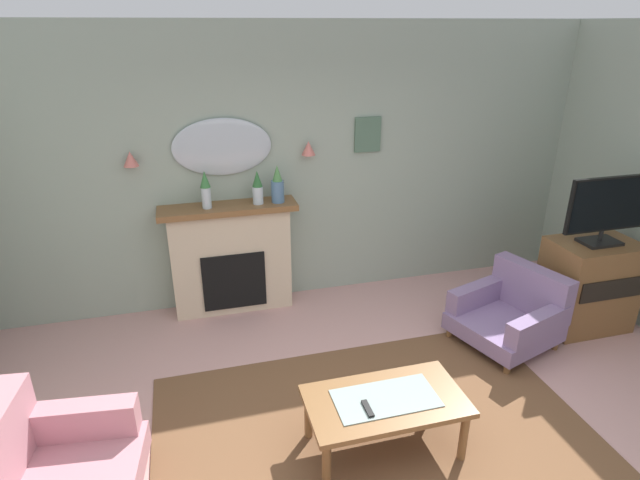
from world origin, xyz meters
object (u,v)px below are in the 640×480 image
at_px(fireplace, 232,259).
at_px(tv_cabinet, 588,284).
at_px(wall_sconce_left, 130,159).
at_px(mantel_vase_centre, 278,186).
at_px(armchair_near_fireplace, 512,312).
at_px(tv_flatscreen, 607,209).
at_px(wall_sconce_right, 308,148).
at_px(framed_picture, 368,135).
at_px(mantel_vase_right, 258,188).
at_px(mantel_vase_left, 206,189).
at_px(coffee_table, 385,405).
at_px(wall_mirror, 222,147).
at_px(tv_remote, 368,409).

height_order(fireplace, tv_cabinet, fireplace).
distance_m(wall_sconce_left, tv_cabinet, 4.56).
height_order(mantel_vase_centre, armchair_near_fireplace, mantel_vase_centre).
bearing_deg(tv_flatscreen, wall_sconce_left, 162.07).
distance_m(fireplace, wall_sconce_left, 1.38).
relative_size(wall_sconce_right, framed_picture, 0.39).
bearing_deg(mantel_vase_right, wall_sconce_left, 174.04).
relative_size(mantel_vase_left, coffee_table, 0.34).
distance_m(fireplace, armchair_near_fireplace, 2.80).
distance_m(mantel_vase_left, armchair_near_fireplace, 3.14).
bearing_deg(wall_sconce_left, mantel_vase_left, -10.46).
distance_m(wall_mirror, wall_sconce_right, 0.85).
distance_m(armchair_near_fireplace, tv_cabinet, 0.89).
bearing_deg(mantel_vase_right, tv_cabinet, -21.78).
bearing_deg(framed_picture, armchair_near_fireplace, -56.32).
xyz_separation_m(mantel_vase_centre, tv_cabinet, (2.84, -1.21, -0.88)).
bearing_deg(wall_sconce_left, tv_flatscreen, -17.93).
relative_size(coffee_table, tv_flatscreen, 1.31).
bearing_deg(armchair_near_fireplace, fireplace, 152.21).
distance_m(wall_mirror, wall_sconce_left, 0.85).
bearing_deg(mantel_vase_right, mantel_vase_left, -180.00).
bearing_deg(mantel_vase_left, wall_sconce_left, 169.54).
distance_m(wall_sconce_right, tv_cabinet, 3.07).
bearing_deg(wall_sconce_right, coffee_table, -91.26).
bearing_deg(tv_cabinet, wall_sconce_left, 162.33).
bearing_deg(tv_remote, wall_sconce_right, 85.04).
bearing_deg(tv_flatscreen, wall_mirror, 157.18).
xyz_separation_m(wall_sconce_right, tv_flatscreen, (2.49, -1.36, -0.41)).
distance_m(wall_mirror, tv_flatscreen, 3.65).
xyz_separation_m(mantel_vase_right, wall_sconce_left, (-1.15, 0.12, 0.33)).
height_order(fireplace, coffee_table, fireplace).
bearing_deg(mantel_vase_left, coffee_table, -66.00).
bearing_deg(wall_mirror, framed_picture, 0.38).
distance_m(wall_mirror, tv_cabinet, 3.83).
relative_size(mantel_vase_left, tv_flatscreen, 0.44).
xyz_separation_m(tv_remote, tv_cabinet, (2.70, 1.10, -0.00)).
bearing_deg(mantel_vase_right, coffee_table, -77.47).
bearing_deg(tv_cabinet, fireplace, 159.59).
relative_size(armchair_near_fireplace, tv_cabinet, 1.14).
relative_size(mantel_vase_left, tv_cabinet, 0.41).
relative_size(mantel_vase_left, wall_sconce_left, 2.64).
bearing_deg(tv_cabinet, mantel_vase_centre, 156.84).
bearing_deg(fireplace, armchair_near_fireplace, -27.79).
distance_m(wall_mirror, tv_remote, 2.86).
relative_size(wall_sconce_right, tv_flatscreen, 0.17).
bearing_deg(wall_mirror, mantel_vase_right, -29.54).
relative_size(mantel_vase_right, wall_sconce_right, 2.41).
xyz_separation_m(mantel_vase_right, wall_sconce_right, (0.55, 0.12, 0.33)).
height_order(wall_sconce_left, tv_flatscreen, wall_sconce_left).
bearing_deg(coffee_table, mantel_vase_left, 114.00).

